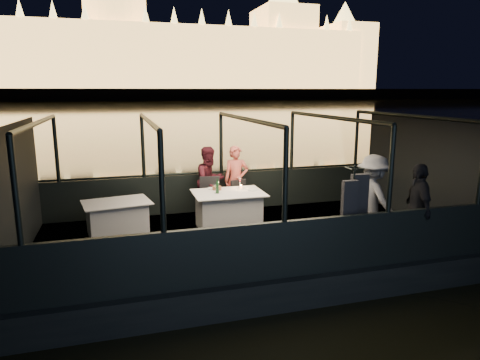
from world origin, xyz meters
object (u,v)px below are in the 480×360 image
object	(u,v)px
dining_table_central	(228,210)
passenger_dark	(417,205)
dining_table_aft	(117,216)
person_woman_coral	(236,182)
chair_port_right	(241,198)
chair_port_left	(212,201)
person_man_maroon	(210,183)
passenger_stripe	(373,197)
wine_bottle	(217,186)
coat_stand	(352,210)

from	to	relation	value
dining_table_central	passenger_dark	distance (m)	3.64
dining_table_aft	person_woman_coral	world-z (taller)	person_woman_coral
dining_table_aft	chair_port_right	distance (m)	2.71
chair_port_left	dining_table_central	bearing A→B (deg)	-59.11
dining_table_central	passenger_dark	size ratio (longest dim) A/B	0.90
person_woman_coral	person_man_maroon	world-z (taller)	person_man_maroon
chair_port_right	passenger_stripe	distance (m)	2.93
chair_port_left	passenger_dark	distance (m)	4.18
chair_port_right	person_man_maroon	distance (m)	0.79
chair_port_right	wine_bottle	size ratio (longest dim) A/B	2.77
passenger_dark	wine_bottle	xyz separation A→B (m)	(-3.09, 2.20, 0.06)
chair_port_left	wine_bottle	bearing A→B (deg)	-81.45
person_man_maroon	passenger_dark	xyz separation A→B (m)	(3.02, -3.25, 0.10)
person_man_maroon	dining_table_aft	bearing A→B (deg)	177.29
dining_table_aft	coat_stand	distance (m)	4.53
chair_port_right	passenger_stripe	xyz separation A→B (m)	(1.99, -2.12, 0.40)
chair_port_right	person_man_maroon	size ratio (longest dim) A/B	0.52
dining_table_aft	chair_port_left	distance (m)	2.04
dining_table_aft	passenger_stripe	bearing A→B (deg)	-20.00
dining_table_central	passenger_dark	bearing A→B (deg)	-37.86
chair_port_left	wine_bottle	distance (m)	0.76
coat_stand	person_man_maroon	distance (m)	3.76
wine_bottle	chair_port_right	bearing A→B (deg)	43.63
person_man_maroon	wine_bottle	distance (m)	1.07
person_woman_coral	passenger_stripe	xyz separation A→B (m)	(1.98, -2.50, 0.10)
person_man_maroon	wine_bottle	size ratio (longest dim) A/B	5.29
coat_stand	person_woman_coral	size ratio (longest dim) A/B	1.04
person_woman_coral	person_man_maroon	bearing A→B (deg)	-175.81
person_man_maroon	wine_bottle	bearing A→B (deg)	-118.52
dining_table_aft	wine_bottle	xyz separation A→B (m)	(1.99, -0.23, 0.53)
passenger_dark	dining_table_aft	bearing A→B (deg)	-98.08
passenger_dark	wine_bottle	distance (m)	3.79
person_woman_coral	passenger_stripe	world-z (taller)	passenger_stripe
dining_table_central	dining_table_aft	bearing A→B (deg)	174.69
dining_table_central	chair_port_left	bearing A→B (deg)	111.14
dining_table_central	chair_port_left	world-z (taller)	chair_port_left
coat_stand	passenger_stripe	bearing A→B (deg)	41.77
dining_table_aft	wine_bottle	size ratio (longest dim) A/B	4.24
dining_table_central	person_man_maroon	bearing A→B (deg)	99.07
person_man_maroon	passenger_dark	distance (m)	4.44
dining_table_aft	person_man_maroon	bearing A→B (deg)	21.94
passenger_dark	chair_port_left	bearing A→B (deg)	-114.86
dining_table_aft	chair_port_left	bearing A→B (deg)	10.57
coat_stand	dining_table_central	bearing A→B (deg)	122.77
chair_port_right	person_man_maroon	xyz separation A→B (m)	(-0.61, 0.41, 0.30)
coat_stand	person_woman_coral	bearing A→B (deg)	107.41
chair_port_right	passenger_dark	xyz separation A→B (m)	(2.41, -2.85, 0.40)
person_woman_coral	wine_bottle	size ratio (longest dim) A/B	5.27
chair_port_left	passenger_stripe	xyz separation A→B (m)	(2.66, -2.07, 0.40)
person_woman_coral	coat_stand	bearing A→B (deg)	-65.62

